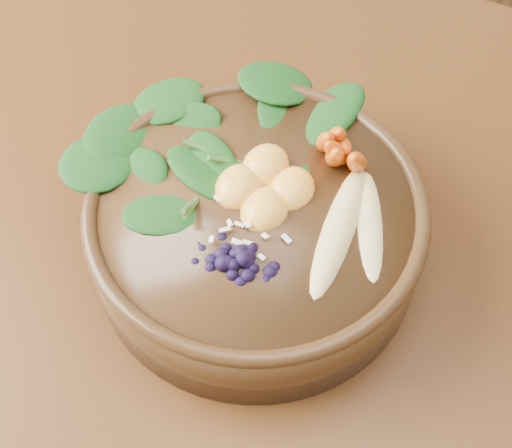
# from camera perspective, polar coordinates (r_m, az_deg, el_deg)

# --- Properties ---
(stoneware_bowl) EXTENTS (0.32, 0.32, 0.08)m
(stoneware_bowl) POSITION_cam_1_polar(r_m,az_deg,el_deg) (0.61, -0.00, -0.54)
(stoneware_bowl) COLOR #3E2917
(stoneware_bowl) RESTS_ON dining_table
(kale_heap) EXTENTS (0.20, 0.19, 0.04)m
(kale_heap) POSITION_cam_1_polar(r_m,az_deg,el_deg) (0.61, -2.18, 8.06)
(kale_heap) COLOR #184E18
(kale_heap) RESTS_ON stoneware_bowl
(carrot_cluster) EXTENTS (0.07, 0.07, 0.08)m
(carrot_cluster) POSITION_cam_1_polar(r_m,az_deg,el_deg) (0.59, 7.11, 8.20)
(carrot_cluster) COLOR orange
(carrot_cluster) RESTS_ON stoneware_bowl
(banana_halves) EXTENTS (0.08, 0.16, 0.03)m
(banana_halves) POSITION_cam_1_polar(r_m,az_deg,el_deg) (0.56, 8.03, 0.57)
(banana_halves) COLOR #E0CC84
(banana_halves) RESTS_ON stoneware_bowl
(mandarin_cluster) EXTENTS (0.09, 0.10, 0.03)m
(mandarin_cluster) POSITION_cam_1_polar(r_m,az_deg,el_deg) (0.58, 0.74, 3.79)
(mandarin_cluster) COLOR #F4AA39
(mandarin_cluster) RESTS_ON stoneware_bowl
(blueberry_pile) EXTENTS (0.14, 0.11, 0.04)m
(blueberry_pile) POSITION_cam_1_polar(r_m,az_deg,el_deg) (0.53, -1.71, -2.05)
(blueberry_pile) COLOR black
(blueberry_pile) RESTS_ON stoneware_bowl
(coconut_flakes) EXTENTS (0.10, 0.08, 0.01)m
(coconut_flakes) POSITION_cam_1_polar(r_m,az_deg,el_deg) (0.56, -0.44, 0.27)
(coconut_flakes) COLOR white
(coconut_flakes) RESTS_ON stoneware_bowl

